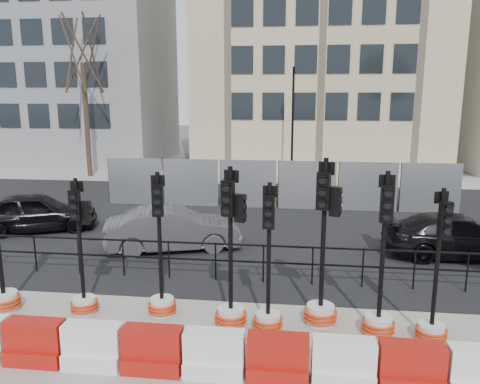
# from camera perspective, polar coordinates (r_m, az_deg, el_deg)

# --- Properties ---
(ground) EXTENTS (120.00, 120.00, 0.00)m
(ground) POSITION_cam_1_polar(r_m,az_deg,el_deg) (10.79, 2.37, -13.50)
(ground) COLOR #51514C
(ground) RESTS_ON ground
(sidewalk_near) EXTENTS (40.00, 6.00, 0.02)m
(sidewalk_near) POSITION_cam_1_polar(r_m,az_deg,el_deg) (8.19, 0.54, -22.40)
(sidewalk_near) COLOR gray
(sidewalk_near) RESTS_ON ground
(road) EXTENTS (40.00, 14.00, 0.03)m
(road) POSITION_cam_1_polar(r_m,az_deg,el_deg) (17.37, 4.24, -3.57)
(road) COLOR black
(road) RESTS_ON ground
(sidewalk_far) EXTENTS (40.00, 4.00, 0.02)m
(sidewalk_far) POSITION_cam_1_polar(r_m,az_deg,el_deg) (26.15, 5.20, 1.64)
(sidewalk_far) COLOR gray
(sidewalk_far) RESTS_ON ground
(building_grey) EXTENTS (11.00, 9.06, 14.00)m
(building_grey) POSITION_cam_1_polar(r_m,az_deg,el_deg) (35.06, -18.62, 15.13)
(building_grey) COLOR gray
(building_grey) RESTS_ON ground
(building_cream) EXTENTS (15.00, 10.06, 18.00)m
(building_cream) POSITION_cam_1_polar(r_m,az_deg,el_deg) (32.04, 9.68, 19.54)
(building_cream) COLOR #C0AD8D
(building_cream) RESTS_ON ground
(kerb_railing) EXTENTS (18.00, 0.04, 1.00)m
(kerb_railing) POSITION_cam_1_polar(r_m,az_deg,el_deg) (11.64, 2.88, -7.91)
(kerb_railing) COLOR black
(kerb_railing) RESTS_ON ground
(heras_fencing) EXTENTS (14.33, 1.72, 2.00)m
(heras_fencing) POSITION_cam_1_polar(r_m,az_deg,el_deg) (19.93, 4.62, 0.41)
(heras_fencing) COLOR #989AA0
(heras_fencing) RESTS_ON ground
(lamp_post_far) EXTENTS (0.12, 0.56, 6.00)m
(lamp_post_far) POSITION_cam_1_polar(r_m,az_deg,el_deg) (24.75, 6.43, 8.53)
(lamp_post_far) COLOR black
(lamp_post_far) RESTS_ON ground
(tree_bare_far) EXTENTS (2.00, 2.00, 9.00)m
(tree_bare_far) POSITION_cam_1_polar(r_m,az_deg,el_deg) (27.90, -18.67, 15.42)
(tree_bare_far) COLOR #473828
(tree_bare_far) RESTS_ON ground
(barrier_row) EXTENTS (12.55, 0.50, 0.80)m
(barrier_row) POSITION_cam_1_polar(r_m,az_deg,el_deg) (8.16, 0.71, -19.55)
(barrier_row) COLOR red
(barrier_row) RESTS_ON ground
(traffic_signal_a) EXTENTS (0.67, 0.67, 3.42)m
(traffic_signal_a) POSITION_cam_1_polar(r_m,az_deg,el_deg) (11.41, -27.06, -9.56)
(traffic_signal_a) COLOR silver
(traffic_signal_a) RESTS_ON ground
(traffic_signal_b) EXTENTS (0.58, 0.58, 2.95)m
(traffic_signal_b) POSITION_cam_1_polar(r_m,az_deg,el_deg) (10.63, -18.59, -10.42)
(traffic_signal_b) COLOR silver
(traffic_signal_b) RESTS_ON ground
(traffic_signal_c) EXTENTS (0.61, 0.61, 3.09)m
(traffic_signal_c) POSITION_cam_1_polar(r_m,az_deg,el_deg) (10.19, -9.57, -11.32)
(traffic_signal_c) COLOR silver
(traffic_signal_c) RESTS_ON ground
(traffic_signal_d) EXTENTS (0.65, 0.65, 3.28)m
(traffic_signal_d) POSITION_cam_1_polar(r_m,az_deg,el_deg) (9.53, -1.10, -11.89)
(traffic_signal_d) COLOR silver
(traffic_signal_d) RESTS_ON ground
(traffic_signal_e) EXTENTS (0.59, 0.59, 3.00)m
(traffic_signal_e) POSITION_cam_1_polar(r_m,az_deg,el_deg) (9.45, 3.44, -13.19)
(traffic_signal_e) COLOR silver
(traffic_signal_e) RESTS_ON ground
(traffic_signal_f) EXTENTS (0.68, 0.68, 3.43)m
(traffic_signal_f) POSITION_cam_1_polar(r_m,az_deg,el_deg) (9.73, 9.94, -11.33)
(traffic_signal_f) COLOR silver
(traffic_signal_f) RESTS_ON ground
(traffic_signal_g) EXTENTS (0.64, 0.64, 3.25)m
(traffic_signal_g) POSITION_cam_1_polar(r_m,az_deg,el_deg) (9.63, 16.65, -12.87)
(traffic_signal_g) COLOR silver
(traffic_signal_g) RESTS_ON ground
(traffic_signal_h) EXTENTS (0.59, 0.59, 2.98)m
(traffic_signal_h) POSITION_cam_1_polar(r_m,az_deg,el_deg) (9.75, 22.50, -13.34)
(traffic_signal_h) COLOR silver
(traffic_signal_h) RESTS_ON ground
(car_a) EXTENTS (4.43, 5.13, 1.36)m
(car_a) POSITION_cam_1_polar(r_m,az_deg,el_deg) (17.41, -23.63, -2.24)
(car_a) COLOR black
(car_a) RESTS_ON ground
(car_b) EXTENTS (3.72, 4.81, 1.32)m
(car_b) POSITION_cam_1_polar(r_m,az_deg,el_deg) (14.21, -8.16, -4.46)
(car_b) COLOR #48474C
(car_b) RESTS_ON ground
(car_c) EXTENTS (2.22, 4.46, 1.24)m
(car_c) POSITION_cam_1_polar(r_m,az_deg,el_deg) (14.88, 25.14, -4.91)
(car_c) COLOR black
(car_c) RESTS_ON ground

